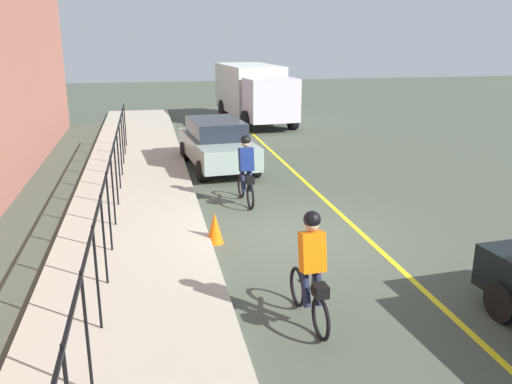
# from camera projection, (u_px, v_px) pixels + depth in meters

# --- Properties ---
(ground_plane) EXTENTS (80.00, 80.00, 0.00)m
(ground_plane) POSITION_uv_depth(u_px,v_px,m) (289.00, 234.00, 12.04)
(ground_plane) COLOR #444B3E
(lane_line_centre) EXTENTS (36.00, 0.12, 0.01)m
(lane_line_centre) POSITION_uv_depth(u_px,v_px,m) (357.00, 229.00, 12.34)
(lane_line_centre) COLOR yellow
(lane_line_centre) RESTS_ON ground
(sidewalk) EXTENTS (40.00, 3.20, 0.15)m
(sidewalk) POSITION_uv_depth(u_px,v_px,m) (133.00, 242.00, 11.37)
(sidewalk) COLOR #A59E8C
(sidewalk) RESTS_ON ground
(iron_fence) EXTENTS (18.22, 0.04, 1.60)m
(iron_fence) POSITION_uv_depth(u_px,v_px,m) (112.00, 175.00, 11.89)
(iron_fence) COLOR black
(iron_fence) RESTS_ON sidewalk
(cyclist_lead) EXTENTS (1.71, 0.38, 1.83)m
(cyclist_lead) POSITION_uv_depth(u_px,v_px,m) (246.00, 170.00, 13.92)
(cyclist_lead) COLOR black
(cyclist_lead) RESTS_ON ground
(cyclist_follow) EXTENTS (1.71, 0.38, 1.83)m
(cyclist_follow) POSITION_uv_depth(u_px,v_px,m) (311.00, 269.00, 8.09)
(cyclist_follow) COLOR black
(cyclist_follow) RESTS_ON ground
(parked_sedan_rear) EXTENTS (4.55, 2.26, 1.58)m
(parked_sedan_rear) POSITION_uv_depth(u_px,v_px,m) (217.00, 143.00, 17.75)
(parked_sedan_rear) COLOR gray
(parked_sedan_rear) RESTS_ON ground
(box_truck_background) EXTENTS (6.90, 3.07, 2.78)m
(box_truck_background) POSITION_uv_depth(u_px,v_px,m) (254.00, 91.00, 26.57)
(box_truck_background) COLOR beige
(box_truck_background) RESTS_ON ground
(traffic_cone_near) EXTENTS (0.36, 0.36, 0.69)m
(traffic_cone_near) POSITION_uv_depth(u_px,v_px,m) (215.00, 228.00, 11.45)
(traffic_cone_near) COLOR orange
(traffic_cone_near) RESTS_ON ground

